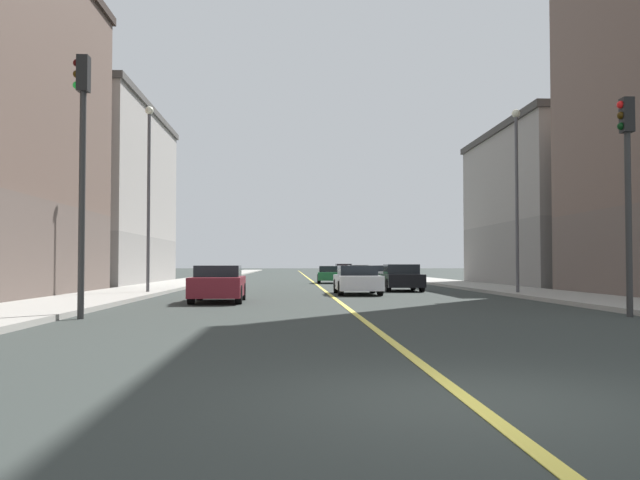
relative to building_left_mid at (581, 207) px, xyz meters
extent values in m
plane|color=#2E3431|center=(-16.10, -34.29, -4.83)|extent=(400.00, 400.00, 0.00)
cube|color=#9E9B93|center=(-7.07, 14.71, -4.75)|extent=(3.42, 168.00, 0.15)
cube|color=#9E9B93|center=(-25.12, 14.71, -4.75)|extent=(3.42, 168.00, 0.15)
cube|color=#E5D14C|center=(-16.10, 14.71, -4.82)|extent=(0.16, 154.00, 0.01)
cube|color=slate|center=(0.00, 0.00, -2.94)|extent=(10.72, 14.98, 3.78)
cube|color=gray|center=(0.00, 0.00, 1.68)|extent=(10.72, 14.98, 5.46)
cube|color=#3B3937|center=(0.00, 0.00, 4.61)|extent=(11.02, 15.28, 0.40)
cube|color=gray|center=(-32.19, 4.28, -3.28)|extent=(10.72, 18.02, 3.10)
cube|color=#9E9993|center=(-32.19, 4.28, 2.32)|extent=(10.72, 18.02, 8.08)
cube|color=#474442|center=(-32.19, 4.28, 6.56)|extent=(11.02, 18.32, 0.40)
cylinder|color=#2D2D2D|center=(-9.18, -23.90, -2.46)|extent=(0.16, 0.16, 4.74)
cube|color=black|center=(-9.18, -23.90, 0.36)|extent=(0.28, 0.32, 0.90)
sphere|color=red|center=(-9.34, -23.90, 0.63)|extent=(0.20, 0.20, 0.20)
sphere|color=#352204|center=(-9.34, -23.90, 0.35)|extent=(0.20, 0.20, 0.20)
sphere|color=black|center=(-9.34, -23.90, 0.07)|extent=(0.20, 0.20, 0.20)
cylinder|color=#2D2D2D|center=(-23.01, -23.90, -2.01)|extent=(0.16, 0.16, 5.65)
cube|color=black|center=(-23.01, -23.90, 1.27)|extent=(0.28, 0.32, 0.90)
sphere|color=#320404|center=(-23.17, -23.90, 1.54)|extent=(0.20, 0.20, 0.20)
sphere|color=#352204|center=(-23.17, -23.90, 1.26)|extent=(0.20, 0.20, 0.20)
sphere|color=green|center=(-23.17, -23.90, 0.98)|extent=(0.20, 0.20, 0.20)
cylinder|color=#4C4C51|center=(-8.18, -12.38, -0.93)|extent=(0.14, 0.14, 7.50)
sphere|color=#EAEACC|center=(-8.18, -12.38, 2.97)|extent=(0.36, 0.36, 0.36)
cylinder|color=#4C4C51|center=(-24.01, -11.03, -0.79)|extent=(0.14, 0.14, 7.77)
sphere|color=#EAEACC|center=(-24.01, -11.03, 3.24)|extent=(0.36, 0.36, 0.36)
cube|color=silver|center=(-11.82, 5.16, -4.30)|extent=(1.93, 4.18, 0.62)
cube|color=black|center=(-11.82, 5.33, -3.79)|extent=(1.68, 1.88, 0.41)
cylinder|color=black|center=(-12.67, 6.46, -4.51)|extent=(0.23, 0.64, 0.64)
cylinder|color=black|center=(-10.94, 6.44, -4.51)|extent=(0.23, 0.64, 0.64)
cylinder|color=black|center=(-12.70, 3.88, -4.51)|extent=(0.23, 0.64, 0.64)
cylinder|color=black|center=(-10.96, 3.86, -4.51)|extent=(0.23, 0.64, 0.64)
cube|color=orange|center=(-11.80, 19.48, -4.33)|extent=(1.99, 4.04, 0.57)
cube|color=black|center=(-11.80, 19.43, -3.81)|extent=(1.70, 1.91, 0.46)
cylinder|color=black|center=(-12.70, 20.69, -4.51)|extent=(0.24, 0.65, 0.64)
cylinder|color=black|center=(-10.99, 20.74, -4.51)|extent=(0.24, 0.65, 0.64)
cylinder|color=black|center=(-12.62, 18.22, -4.51)|extent=(0.24, 0.65, 0.64)
cylinder|color=black|center=(-10.91, 18.27, -4.51)|extent=(0.24, 0.65, 0.64)
cube|color=white|center=(-14.85, -10.66, -4.29)|extent=(1.85, 4.42, 0.63)
cube|color=black|center=(-14.85, -10.67, -3.77)|extent=(1.63, 2.03, 0.43)
cylinder|color=black|center=(-15.70, -9.29, -4.51)|extent=(0.22, 0.64, 0.64)
cylinder|color=black|center=(-14.01, -9.29, -4.51)|extent=(0.22, 0.64, 0.64)
cylinder|color=black|center=(-15.70, -12.03, -4.51)|extent=(0.22, 0.64, 0.64)
cylinder|color=black|center=(-14.01, -12.03, -4.51)|extent=(0.22, 0.64, 0.64)
cube|color=red|center=(-11.95, 33.49, -4.27)|extent=(1.97, 4.01, 0.68)
cube|color=black|center=(-11.95, 33.68, -3.70)|extent=(1.67, 1.78, 0.46)
cylinder|color=black|center=(-12.82, 34.68, -4.51)|extent=(0.24, 0.65, 0.64)
cylinder|color=black|center=(-11.15, 34.74, -4.51)|extent=(0.24, 0.65, 0.64)
cylinder|color=black|center=(-12.74, 32.24, -4.51)|extent=(0.24, 0.65, 0.64)
cylinder|color=black|center=(-11.07, 32.29, -4.51)|extent=(0.24, 0.65, 0.64)
cube|color=#1E6B38|center=(-15.02, 6.90, -4.33)|extent=(1.85, 3.97, 0.56)
cube|color=black|center=(-15.02, 6.95, -3.84)|extent=(1.56, 1.77, 0.42)
cylinder|color=black|center=(-15.75, 8.14, -4.51)|extent=(0.24, 0.65, 0.64)
cylinder|color=black|center=(-14.21, 8.08, -4.51)|extent=(0.24, 0.65, 0.64)
cylinder|color=black|center=(-15.84, 5.71, -4.51)|extent=(0.24, 0.65, 0.64)
cylinder|color=black|center=(-14.30, 5.66, -4.51)|extent=(0.24, 0.65, 0.64)
cube|color=black|center=(-12.27, -6.91, -4.29)|extent=(1.84, 4.09, 0.63)
cube|color=black|center=(-12.27, -6.96, -3.74)|extent=(1.60, 1.85, 0.48)
cylinder|color=black|center=(-13.07, -5.64, -4.51)|extent=(0.23, 0.64, 0.64)
cylinder|color=black|center=(-11.44, -5.66, -4.51)|extent=(0.23, 0.64, 0.64)
cylinder|color=black|center=(-13.10, -8.16, -4.51)|extent=(0.23, 0.64, 0.64)
cylinder|color=black|center=(-11.47, -8.18, -4.51)|extent=(0.23, 0.64, 0.64)
cube|color=maroon|center=(-20.39, -16.61, -4.27)|extent=(1.82, 4.23, 0.68)
cube|color=black|center=(-20.39, -16.63, -3.73)|extent=(1.57, 1.97, 0.40)
cylinder|color=black|center=(-21.21, -15.32, -4.51)|extent=(0.23, 0.64, 0.64)
cylinder|color=black|center=(-19.63, -15.29, -4.51)|extent=(0.23, 0.64, 0.64)
cylinder|color=black|center=(-21.16, -17.92, -4.51)|extent=(0.23, 0.64, 0.64)
cylinder|color=black|center=(-19.58, -17.89, -4.51)|extent=(0.23, 0.64, 0.64)
camera|label=1|loc=(-17.88, -41.01, -3.47)|focal=38.38mm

